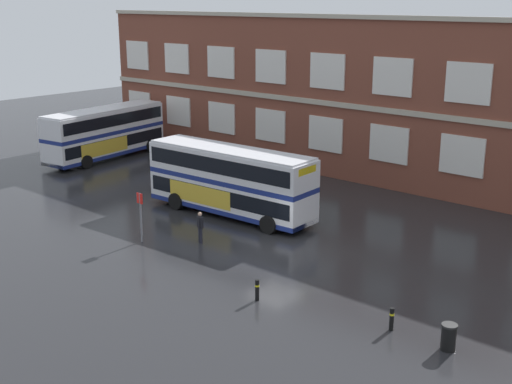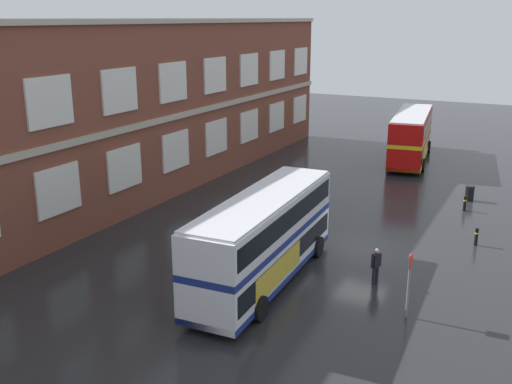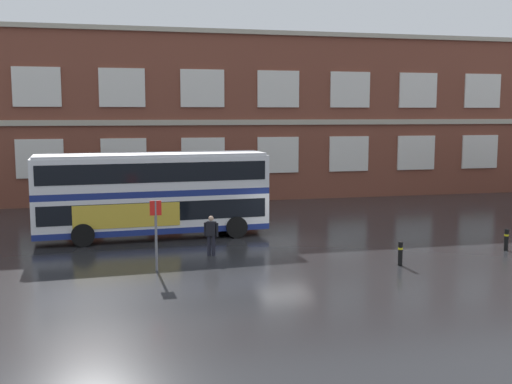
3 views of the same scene
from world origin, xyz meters
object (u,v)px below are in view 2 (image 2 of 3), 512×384
double_decker_middle (264,238)px  safety_bollard_west (476,236)px  waiting_passenger (376,265)px  safety_bollard_east (465,203)px  double_decker_far (411,136)px  station_litter_bin (470,193)px  bus_stand_flag (409,280)px

double_decker_middle → safety_bollard_west: bearing=-41.2°
waiting_passenger → safety_bollard_east: bearing=-8.8°
double_decker_middle → safety_bollard_east: (14.85, -6.54, -1.66)m
double_decker_far → station_litter_bin: double_decker_far is taller
bus_stand_flag → safety_bollard_east: size_ratio=2.84×
bus_stand_flag → station_litter_bin: (17.54, 0.05, -1.12)m
double_decker_far → waiting_passenger: size_ratio=6.62×
waiting_passenger → bus_stand_flag: (-2.43, -1.99, 0.70)m
double_decker_far → double_decker_middle: bearing=179.1°
double_decker_middle → waiting_passenger: 5.17m
double_decker_far → station_litter_bin: size_ratio=10.92×
waiting_passenger → safety_bollard_east: 12.90m
station_litter_bin → safety_bollard_east: station_litter_bin is taller
double_decker_middle → double_decker_far: size_ratio=0.99×
station_litter_bin → double_decker_far: bearing=33.0°
safety_bollard_east → safety_bollard_west: bearing=-166.1°
safety_bollard_west → safety_bollard_east: size_ratio=1.00×
waiting_passenger → station_litter_bin: bearing=-7.3°
station_litter_bin → safety_bollard_west: 8.24m
double_decker_far → bus_stand_flag: 27.62m
bus_stand_flag → safety_bollard_west: size_ratio=2.84×
safety_bollard_west → double_decker_far: bearing=23.4°
double_decker_middle → waiting_passenger: size_ratio=6.54×
double_decker_middle → double_decker_far: bearing=-0.9°
waiting_passenger → safety_bollard_west: size_ratio=1.79×
bus_stand_flag → double_decker_far: bearing=12.9°
waiting_passenger → bus_stand_flag: 3.22m
double_decker_far → safety_bollard_east: double_decker_far is taller
double_decker_far → bus_stand_flag: size_ratio=4.17×
bus_stand_flag → safety_bollard_east: 15.21m
waiting_passenger → safety_bollard_west: (6.99, -3.40, -0.44)m
bus_stand_flag → station_litter_bin: 17.57m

